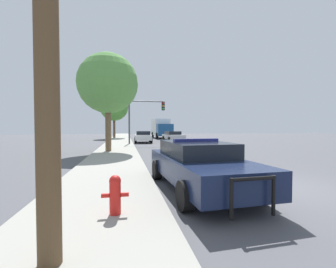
# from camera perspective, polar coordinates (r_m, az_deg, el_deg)

# --- Properties ---
(ground_plane) EXTENTS (110.00, 110.00, 0.00)m
(ground_plane) POSITION_cam_1_polar(r_m,az_deg,el_deg) (7.82, 25.16, -11.93)
(ground_plane) COLOR #4F4F54
(sidewalk_left) EXTENTS (3.00, 110.00, 0.13)m
(sidewalk_left) POSITION_cam_1_polar(r_m,az_deg,el_deg) (6.40, -16.42, -14.30)
(sidewalk_left) COLOR #99968C
(sidewalk_left) RESTS_ON ground_plane
(police_car) EXTENTS (2.33, 5.17, 1.48)m
(police_car) POSITION_cam_1_polar(r_m,az_deg,el_deg) (6.74, 7.70, -7.46)
(police_car) COLOR #141E3D
(police_car) RESTS_ON ground_plane
(fire_hydrant) EXTENTS (0.52, 0.23, 0.77)m
(fire_hydrant) POSITION_cam_1_polar(r_m,az_deg,el_deg) (4.64, -13.28, -14.45)
(fire_hydrant) COLOR red
(fire_hydrant) RESTS_ON sidewalk_left
(traffic_light) EXTENTS (3.74, 0.35, 4.51)m
(traffic_light) POSITION_cam_1_polar(r_m,az_deg,el_deg) (23.33, -5.97, 5.48)
(traffic_light) COLOR #424247
(traffic_light) RESTS_ON sidewalk_left
(car_background_midblock) EXTENTS (2.20, 4.52, 1.37)m
(car_background_midblock) POSITION_cam_1_polar(r_m,az_deg,el_deg) (26.69, -6.33, -0.59)
(car_background_midblock) COLOR silver
(car_background_midblock) RESTS_ON ground_plane
(car_background_oncoming) EXTENTS (2.31, 4.73, 1.30)m
(car_background_oncoming) POSITION_cam_1_polar(r_m,az_deg,el_deg) (28.70, 1.30, -0.49)
(car_background_oncoming) COLOR #B7B7BC
(car_background_oncoming) RESTS_ON ground_plane
(box_truck) EXTENTS (2.68, 7.82, 3.16)m
(box_truck) POSITION_cam_1_polar(r_m,az_deg,el_deg) (37.40, -1.76, 1.56)
(box_truck) COLOR navy
(box_truck) RESTS_ON ground_plane
(tree_sidewalk_near) EXTENTS (4.21, 4.21, 6.89)m
(tree_sidewalk_near) POSITION_cam_1_polar(r_m,az_deg,el_deg) (16.69, -15.02, 12.26)
(tree_sidewalk_near) COLOR brown
(tree_sidewalk_near) RESTS_ON sidewalk_left
(tree_sidewalk_far) EXTENTS (4.45, 4.45, 7.15)m
(tree_sidewalk_far) POSITION_cam_1_polar(r_m,az_deg,el_deg) (36.89, -13.54, 6.70)
(tree_sidewalk_far) COLOR brown
(tree_sidewalk_far) RESTS_ON sidewalk_left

